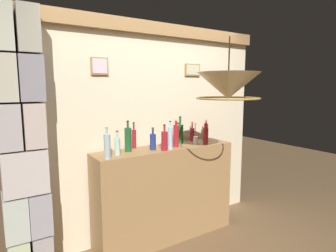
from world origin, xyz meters
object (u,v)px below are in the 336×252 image
at_px(liquor_bottle_mezcal, 134,138).
at_px(liquor_bottle_vermouth, 192,134).
at_px(liquor_bottle_rum, 176,135).
at_px(liquor_bottle_vodka, 164,141).
at_px(glass_tumbler_rocks, 196,140).
at_px(pendant_lamp, 228,86).
at_px(liquor_bottle_sherry, 128,139).
at_px(liquor_bottle_gin, 180,133).
at_px(liquor_bottle_whiskey, 153,141).
at_px(liquor_bottle_port, 117,146).
at_px(liquor_bottle_scotch, 170,138).
at_px(liquor_bottle_bourbon, 107,146).
at_px(liquor_bottle_tequila, 206,135).
at_px(liquor_bottle_brandy, 206,132).

distance_m(liquor_bottle_mezcal, liquor_bottle_vermouth, 0.80).
bearing_deg(liquor_bottle_rum, liquor_bottle_vodka, -156.94).
distance_m(glass_tumbler_rocks, pendant_lamp, 1.08).
bearing_deg(liquor_bottle_vodka, liquor_bottle_sherry, 153.92).
distance_m(liquor_bottle_vermouth, liquor_bottle_gin, 0.21).
xyz_separation_m(liquor_bottle_whiskey, liquor_bottle_port, (-0.42, -0.02, 0.00)).
relative_size(liquor_bottle_scotch, liquor_bottle_mezcal, 1.06).
xyz_separation_m(liquor_bottle_whiskey, liquor_bottle_scotch, (0.18, -0.07, 0.03)).
xyz_separation_m(liquor_bottle_bourbon, liquor_bottle_port, (0.14, 0.09, -0.03)).
relative_size(liquor_bottle_bourbon, liquor_bottle_mezcal, 1.04).
relative_size(liquor_bottle_port, glass_tumbler_rocks, 2.68).
xyz_separation_m(liquor_bottle_bourbon, liquor_bottle_mezcal, (0.42, 0.29, -0.01)).
height_order(liquor_bottle_whiskey, glass_tumbler_rocks, liquor_bottle_whiskey).
height_order(liquor_bottle_vodka, liquor_bottle_mezcal, liquor_bottle_mezcal).
distance_m(liquor_bottle_tequila, liquor_bottle_rum, 0.39).
distance_m(liquor_bottle_mezcal, liquor_bottle_port, 0.34).
height_order(liquor_bottle_whiskey, liquor_bottle_brandy, liquor_bottle_brandy).
bearing_deg(glass_tumbler_rocks, liquor_bottle_port, -179.81).
bearing_deg(liquor_bottle_mezcal, liquor_bottle_vermouth, -1.02).
bearing_deg(liquor_bottle_bourbon, liquor_bottle_scotch, 3.13).
bearing_deg(liquor_bottle_mezcal, liquor_bottle_tequila, -17.91).
height_order(liquor_bottle_whiskey, liquor_bottle_rum, liquor_bottle_rum).
height_order(liquor_bottle_mezcal, glass_tumbler_rocks, liquor_bottle_mezcal).
xyz_separation_m(liquor_bottle_bourbon, pendant_lamp, (0.83, -0.73, 0.56)).
bearing_deg(liquor_bottle_tequila, glass_tumbler_rocks, 145.32).
xyz_separation_m(liquor_bottle_vermouth, pendant_lamp, (-0.39, -1.01, 0.59)).
relative_size(liquor_bottle_whiskey, pendant_lamp, 0.45).
bearing_deg(liquor_bottle_gin, liquor_bottle_bourbon, -166.27).
relative_size(liquor_bottle_rum, glass_tumbler_rocks, 3.33).
height_order(liquor_bottle_vodka, liquor_bottle_vermouth, liquor_bottle_vodka).
height_order(liquor_bottle_mezcal, liquor_bottle_sherry, liquor_bottle_sherry).
xyz_separation_m(liquor_bottle_vodka, liquor_bottle_tequila, (0.59, 0.02, -0.00)).
relative_size(liquor_bottle_scotch, glass_tumbler_rocks, 3.37).
distance_m(liquor_bottle_vermouth, liquor_bottle_brandy, 0.19).
height_order(liquor_bottle_whiskey, pendant_lamp, pendant_lamp).
distance_m(liquor_bottle_bourbon, liquor_bottle_sherry, 0.35).
distance_m(liquor_bottle_vermouth, liquor_bottle_tequila, 0.25).
xyz_separation_m(liquor_bottle_sherry, pendant_lamp, (0.53, -0.91, 0.55)).
xyz_separation_m(liquor_bottle_whiskey, liquor_bottle_gin, (0.46, 0.14, 0.03)).
bearing_deg(liquor_bottle_brandy, liquor_bottle_scotch, -164.46).
xyz_separation_m(liquor_bottle_brandy, liquor_bottle_gin, (-0.39, 0.02, 0.01)).
relative_size(liquor_bottle_bourbon, liquor_bottle_vodka, 1.08).
relative_size(liquor_bottle_brandy, pendant_lamp, 0.49).
distance_m(liquor_bottle_rum, liquor_bottle_gin, 0.22).
bearing_deg(liquor_bottle_vermouth, liquor_bottle_gin, -172.32).
relative_size(liquor_bottle_bourbon, liquor_bottle_brandy, 1.15).
bearing_deg(liquor_bottle_mezcal, liquor_bottle_rum, -24.00).
bearing_deg(pendant_lamp, liquor_bottle_mezcal, 111.91).
bearing_deg(liquor_bottle_mezcal, liquor_bottle_vodka, -51.63).
bearing_deg(liquor_bottle_vodka, pendant_lamp, -75.81).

